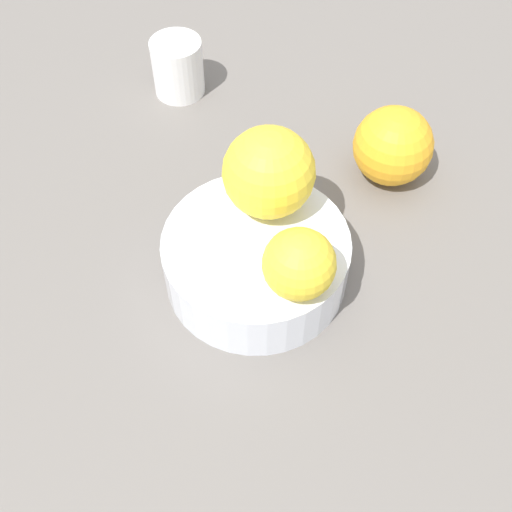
# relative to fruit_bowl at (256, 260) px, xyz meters

# --- Properties ---
(ground_plane) EXTENTS (1.10, 1.10, 0.02)m
(ground_plane) POSITION_rel_fruit_bowl_xyz_m (0.00, 0.00, -0.04)
(ground_plane) COLOR #66605B
(fruit_bowl) EXTENTS (0.17, 0.17, 0.05)m
(fruit_bowl) POSITION_rel_fruit_bowl_xyz_m (0.00, 0.00, 0.00)
(fruit_bowl) COLOR silver
(fruit_bowl) RESTS_ON ground_plane
(orange_in_bowl_0) EXTENTS (0.06, 0.06, 0.06)m
(orange_in_bowl_0) POSITION_rel_fruit_bowl_xyz_m (-0.03, 0.05, 0.06)
(orange_in_bowl_0) COLOR yellow
(orange_in_bowl_0) RESTS_ON fruit_bowl
(orange_in_bowl_1) EXTENTS (0.08, 0.08, 0.08)m
(orange_in_bowl_1) POSITION_rel_fruit_bowl_xyz_m (-0.02, -0.04, 0.07)
(orange_in_bowl_1) COLOR yellow
(orange_in_bowl_1) RESTS_ON fruit_bowl
(orange_loose_0) EXTENTS (0.08, 0.08, 0.08)m
(orange_loose_0) POSITION_rel_fruit_bowl_xyz_m (-0.15, -0.12, 0.02)
(orange_loose_0) COLOR #F9A823
(orange_loose_0) RESTS_ON ground_plane
(ceramic_cup) EXTENTS (0.06, 0.06, 0.07)m
(ceramic_cup) POSITION_rel_fruit_bowl_xyz_m (0.06, -0.28, 0.01)
(ceramic_cup) COLOR white
(ceramic_cup) RESTS_ON ground_plane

